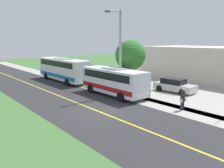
# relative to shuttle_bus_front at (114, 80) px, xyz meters

# --- Properties ---
(ground_plane) EXTENTS (120.00, 120.00, 0.00)m
(ground_plane) POSITION_rel_shuttle_bus_front_xyz_m (4.47, 3.45, -1.53)
(ground_plane) COLOR #3D6633
(road_surface) EXTENTS (8.00, 100.00, 0.01)m
(road_surface) POSITION_rel_shuttle_bus_front_xyz_m (4.47, 3.45, -1.53)
(road_surface) COLOR #28282B
(road_surface) RESTS_ON ground
(sidewalk) EXTENTS (2.40, 100.00, 0.01)m
(sidewalk) POSITION_rel_shuttle_bus_front_xyz_m (-0.73, 3.45, -1.53)
(sidewalk) COLOR #9E9991
(sidewalk) RESTS_ON ground
(parking_lot_surface) EXTENTS (14.00, 36.00, 0.01)m
(parking_lot_surface) POSITION_rel_shuttle_bus_front_xyz_m (-7.93, 6.45, -1.53)
(parking_lot_surface) COLOR #9E9991
(parking_lot_surface) RESTS_ON ground
(road_centre_line) EXTENTS (0.16, 100.00, 0.00)m
(road_centre_line) POSITION_rel_shuttle_bus_front_xyz_m (4.47, 3.45, -1.53)
(road_centre_line) COLOR gold
(road_centre_line) RESTS_ON ground
(shuttle_bus_front) EXTENTS (2.59, 7.96, 2.78)m
(shuttle_bus_front) POSITION_rel_shuttle_bus_front_xyz_m (0.00, 0.00, 0.00)
(shuttle_bus_front) COLOR white
(shuttle_bus_front) RESTS_ON ground
(transit_bus_rear) EXTENTS (2.65, 10.24, 3.14)m
(transit_bus_rear) POSITION_rel_shuttle_bus_front_xyz_m (-0.03, -10.66, 0.19)
(transit_bus_rear) COLOR white
(transit_bus_rear) RESTS_ON ground
(pedestrian_with_bags) EXTENTS (0.72, 0.34, 1.79)m
(pedestrian_with_bags) POSITION_rel_shuttle_bus_front_xyz_m (-0.96, 7.43, -0.56)
(pedestrian_with_bags) COLOR #1E2347
(pedestrian_with_bags) RESTS_ON ground
(street_light_pole) EXTENTS (1.97, 0.24, 8.35)m
(street_light_pole) POSITION_rel_shuttle_bus_front_xyz_m (-0.41, 0.40, 3.05)
(street_light_pole) COLOR #9E9EA3
(street_light_pole) RESTS_ON ground
(parked_car_near) EXTENTS (2.34, 4.55, 1.45)m
(parked_car_near) POSITION_rel_shuttle_bus_front_xyz_m (-6.08, 3.01, -0.85)
(parked_car_near) COLOR silver
(parked_car_near) RESTS_ON ground
(tree_curbside) EXTENTS (3.33, 3.33, 5.56)m
(tree_curbside) POSITION_rel_shuttle_bus_front_xyz_m (-2.93, -0.65, 2.33)
(tree_curbside) COLOR #4C3826
(tree_curbside) RESTS_ON ground
(commercial_building) EXTENTS (10.00, 22.13, 4.59)m
(commercial_building) POSITION_rel_shuttle_bus_front_xyz_m (-16.93, 3.10, 0.76)
(commercial_building) COLOR beige
(commercial_building) RESTS_ON ground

